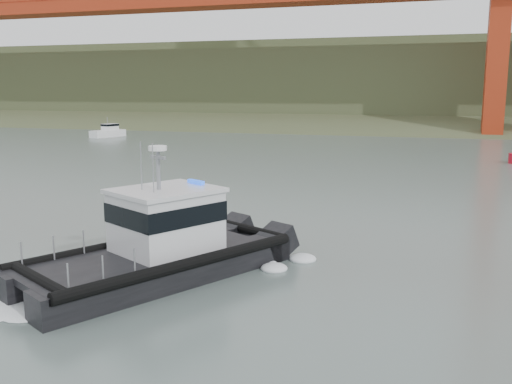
% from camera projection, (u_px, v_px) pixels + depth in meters
% --- Properties ---
extents(ground, '(400.00, 400.00, 0.00)m').
position_uv_depth(ground, '(163.00, 277.00, 22.31)').
color(ground, slate).
rests_on(ground, ground).
extents(headlands, '(500.00, 105.36, 27.12)m').
position_uv_depth(headlands, '(396.00, 90.00, 138.81)').
color(headlands, '#384326').
rests_on(headlands, ground).
extents(patrol_boat, '(8.70, 11.51, 5.31)m').
position_uv_depth(patrol_boat, '(160.00, 244.00, 22.10)').
color(patrol_boat, black).
rests_on(patrol_boat, ground).
extents(motorboat, '(3.47, 6.02, 3.14)m').
position_uv_depth(motorboat, '(108.00, 132.00, 87.92)').
color(motorboat, white).
rests_on(motorboat, ground).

